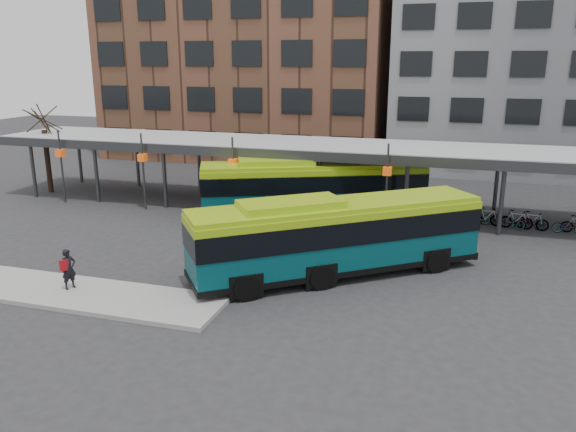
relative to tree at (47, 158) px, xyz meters
The scene contains 10 objects.
ground 21.77m from the tree, 33.69° to the right, with size 120.00×120.00×0.00m, color #28282B.
boarding_island 19.67m from the tree, 50.19° to the right, with size 14.00×3.00×0.18m, color gray.
canopy 18.03m from the tree, ahead, with size 40.00×6.53×4.80m.
tree is the anchor object (origin of this frame).
building_brick 23.18m from the tree, 68.20° to the left, with size 26.00×14.00×22.00m, color brown.
building_grey 40.17m from the tree, 30.47° to the left, with size 24.00×14.00×20.00m, color slate.
bus_front 24.81m from the tree, 23.19° to the right, with size 11.89×9.95×3.54m.
bus_rear 19.55m from the tree, ahead, with size 13.10×7.81×3.61m.
pedestrian 19.70m from the tree, 48.83° to the right, with size 0.61×0.71×1.66m.
bike_rack 31.28m from the tree, ahead, with size 6.98×1.39×1.08m.
Camera 1 is at (9.51, -20.44, 9.13)m, focal length 35.00 mm.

